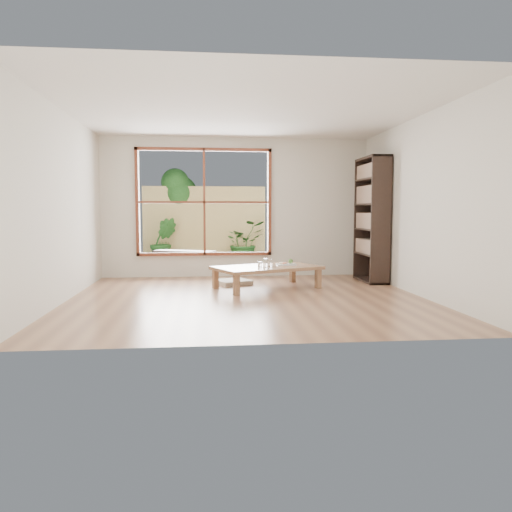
% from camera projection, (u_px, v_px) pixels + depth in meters
% --- Properties ---
extents(ground, '(5.00, 5.00, 0.00)m').
position_uv_depth(ground, '(247.00, 298.00, 7.08)').
color(ground, '#A07350').
rests_on(ground, ground).
extents(low_table, '(1.85, 1.48, 0.36)m').
position_uv_depth(low_table, '(267.00, 269.00, 7.96)').
color(low_table, '#996B4A').
rests_on(low_table, ground).
extents(floor_cushion, '(0.68, 0.68, 0.08)m').
position_uv_depth(floor_cushion, '(233.00, 282.00, 8.43)').
color(floor_cushion, beige).
rests_on(floor_cushion, ground).
extents(bookshelf, '(0.35, 0.97, 2.16)m').
position_uv_depth(bookshelf, '(372.00, 220.00, 8.69)').
color(bookshelf, black).
rests_on(bookshelf, ground).
extents(glass_tall, '(0.07, 0.07, 0.14)m').
position_uv_depth(glass_tall, '(265.00, 263.00, 7.79)').
color(glass_tall, silver).
rests_on(glass_tall, low_table).
extents(glass_mid, '(0.08, 0.08, 0.11)m').
position_uv_depth(glass_mid, '(270.00, 262.00, 7.97)').
color(glass_mid, silver).
rests_on(glass_mid, low_table).
extents(glass_short, '(0.07, 0.07, 0.09)m').
position_uv_depth(glass_short, '(266.00, 262.00, 8.12)').
color(glass_short, silver).
rests_on(glass_short, low_table).
extents(glass_small, '(0.07, 0.07, 0.08)m').
position_uv_depth(glass_small, '(260.00, 264.00, 7.87)').
color(glass_small, silver).
rests_on(glass_small, low_table).
extents(food_tray, '(0.31, 0.22, 0.10)m').
position_uv_depth(food_tray, '(287.00, 264.00, 8.12)').
color(food_tray, white).
rests_on(food_tray, low_table).
extents(deck, '(2.80, 2.00, 0.05)m').
position_uv_depth(deck, '(205.00, 270.00, 10.55)').
color(deck, '#362F27').
rests_on(deck, ground).
extents(garden_bench, '(1.31, 0.86, 0.40)m').
position_uv_depth(garden_bench, '(184.00, 253.00, 10.24)').
color(garden_bench, black).
rests_on(garden_bench, deck).
extents(bamboo_fence, '(2.80, 0.06, 1.80)m').
position_uv_depth(bamboo_fence, '(205.00, 226.00, 11.46)').
color(bamboo_fence, '#D7C06E').
rests_on(bamboo_fence, ground).
extents(shrub_right, '(1.11, 1.05, 1.00)m').
position_uv_depth(shrub_right, '(244.00, 242.00, 11.44)').
color(shrub_right, '#26561F').
rests_on(shrub_right, deck).
extents(shrub_left, '(0.64, 0.54, 1.06)m').
position_uv_depth(shrub_left, '(163.00, 242.00, 11.09)').
color(shrub_left, '#26561F').
rests_on(shrub_left, deck).
extents(garden_tree, '(1.04, 0.85, 2.22)m').
position_uv_depth(garden_tree, '(175.00, 194.00, 11.63)').
color(garden_tree, '#4C3D2D').
rests_on(garden_tree, ground).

